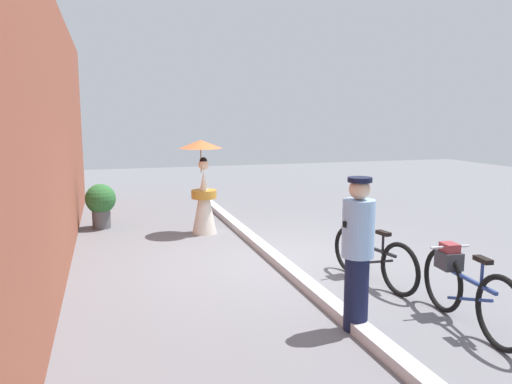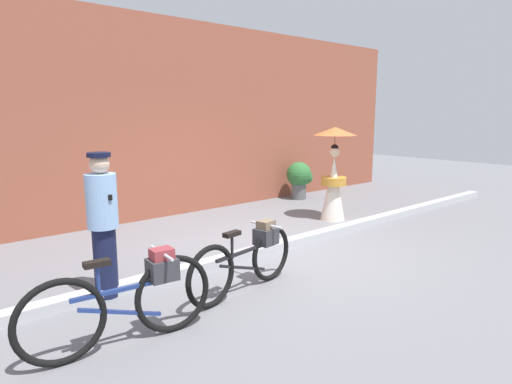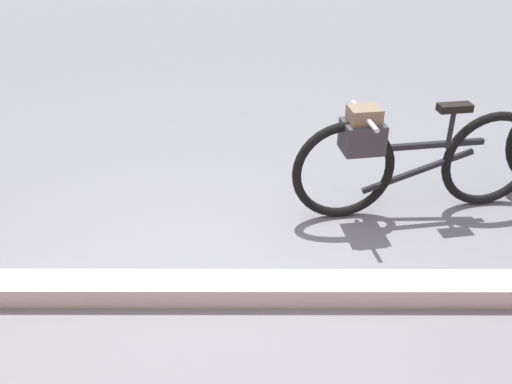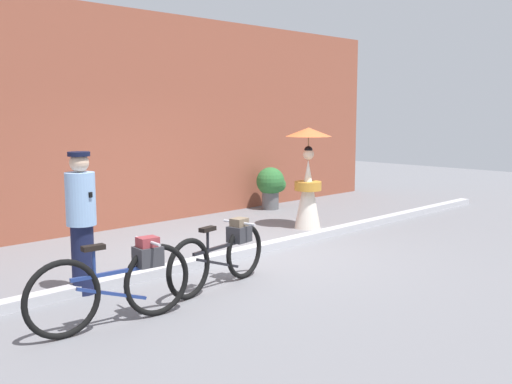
# 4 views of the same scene
# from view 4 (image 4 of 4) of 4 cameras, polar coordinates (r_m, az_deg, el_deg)

# --- Properties ---
(ground_plane) EXTENTS (30.00, 30.00, 0.00)m
(ground_plane) POSITION_cam_4_polar(r_m,az_deg,el_deg) (8.82, -0.94, -6.11)
(ground_plane) COLOR slate
(building_wall) EXTENTS (14.00, 0.40, 3.95)m
(building_wall) POSITION_cam_4_polar(r_m,az_deg,el_deg) (11.18, -12.83, 6.85)
(building_wall) COLOR brown
(building_wall) RESTS_ON ground_plane
(sidewalk_curb) EXTENTS (14.00, 0.20, 0.12)m
(sidewalk_curb) POSITION_cam_4_polar(r_m,az_deg,el_deg) (8.81, -0.94, -5.73)
(sidewalk_curb) COLOR #B2B2B7
(sidewalk_curb) RESTS_ON ground_plane
(bicycle_near_officer) EXTENTS (1.77, 0.48, 0.85)m
(bicycle_near_officer) POSITION_cam_4_polar(r_m,az_deg,el_deg) (6.08, -13.07, -8.39)
(bicycle_near_officer) COLOR black
(bicycle_near_officer) RESTS_ON ground_plane
(bicycle_far_side) EXTENTS (1.74, 0.48, 0.79)m
(bicycle_far_side) POSITION_cam_4_polar(r_m,az_deg,el_deg) (7.21, -3.26, -5.88)
(bicycle_far_side) COLOR black
(bicycle_far_side) RESTS_ON ground_plane
(person_officer) EXTENTS (0.34, 0.38, 1.66)m
(person_officer) POSITION_cam_4_polar(r_m,az_deg,el_deg) (7.11, -16.46, -2.52)
(person_officer) COLOR #141938
(person_officer) RESTS_ON ground_plane
(person_with_parasol) EXTENTS (0.83, 0.83, 1.83)m
(person_with_parasol) POSITION_cam_4_polar(r_m,az_deg,el_deg) (10.75, 5.04, 1.44)
(person_with_parasol) COLOR silver
(person_with_parasol) RESTS_ON ground_plane
(potted_plant_by_door) EXTENTS (0.63, 0.61, 0.92)m
(potted_plant_by_door) POSITION_cam_4_polar(r_m,az_deg,el_deg) (12.85, 1.49, 0.71)
(potted_plant_by_door) COLOR #59595B
(potted_plant_by_door) RESTS_ON ground_plane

